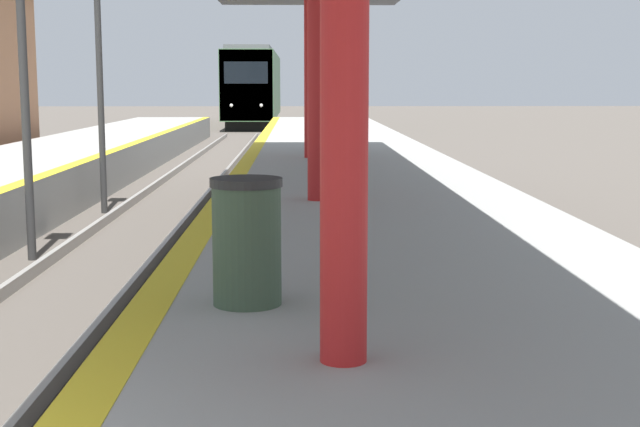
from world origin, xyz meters
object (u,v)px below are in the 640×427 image
Objects in this scene: trash_bin at (247,241)px; signal_far at (98,26)px; train at (254,87)px; signal_mid at (20,4)px.

signal_far is at bearing 107.21° from trash_bin.
train is at bearing 88.41° from signal_far.
signal_mid is 1.00× the size of signal_far.
trash_bin is at bearing -61.62° from signal_mid.
signal_mid reaches higher than trash_bin.
signal_mid is 4.61m from signal_far.
signal_mid is at bearing 118.38° from trash_bin.
train is at bearing 88.56° from signal_mid.
train reaches higher than trash_bin.
train is 3.42× the size of signal_mid.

